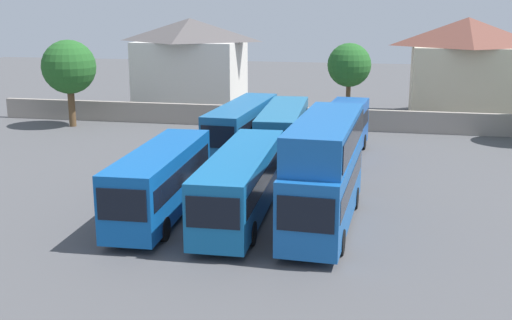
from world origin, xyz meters
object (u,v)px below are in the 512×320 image
Objects in this scene: bus_1 at (161,179)px; house_terrace_left at (191,64)px; bus_2 at (242,180)px; bus_3 at (325,167)px; house_terrace_centre at (465,67)px; tree_left_of_lot at (349,65)px; bus_6 at (342,129)px; tree_behind_wall at (69,67)px; bus_5 at (283,129)px; bus_4 at (242,125)px.

bus_1 is 33.37m from house_terrace_left.
house_terrace_left reaches higher than bus_1.
bus_1 is 3.97m from bus_2.
house_terrace_centre is at bearing 165.97° from bus_3.
tree_left_of_lot reaches higher than bus_2.
bus_3 is 1.02× the size of bus_6.
bus_2 is 1.16× the size of bus_6.
bus_1 is at bearing -118.21° from house_terrace_centre.
bus_1 is 1.42× the size of tree_behind_wall.
tree_behind_wall is (-23.32, -5.50, -0.10)m from tree_left_of_lot.
bus_5 is (-4.17, 13.72, -0.96)m from bus_3.
bus_5 is 1.14× the size of house_terrace_centre.
bus_6 is 1.38× the size of tree_behind_wall.
bus_3 is 0.92× the size of bus_5.
house_terrace_left is 1.40× the size of tree_behind_wall.
bus_6 is at bearing 90.73° from bus_5.
tree_behind_wall is (-7.36, -10.98, 0.50)m from house_terrace_left.
bus_4 reaches higher than bus_2.
bus_1 is 1.01× the size of house_terrace_left.
bus_3 is (4.09, -0.51, 1.03)m from bus_2.
tree_left_of_lot is at bearing 162.09° from bus_1.
bus_3 is (8.00, 0.17, 0.96)m from bus_1.
bus_3 reaches higher than bus_5.
house_terrace_centre is (17.79, 33.17, 2.74)m from bus_1.
bus_1 is at bearing -81.66° from bus_2.
bus_2 is at bearing -46.06° from tree_behind_wall.
house_terrace_centre is at bearing 32.13° from tree_left_of_lot.
bus_4 is (-7.19, 14.28, -0.93)m from bus_3.
bus_3 is at bearing 81.23° from bus_2.
bus_5 is at bearing 82.06° from bus_4.
tree_behind_wall is at bearing -128.90° from bus_3.
bus_5 reaches higher than bus_2.
bus_5 is at bearing -160.62° from bus_3.
tree_behind_wall is (-33.63, -11.98, 0.41)m from house_terrace_centre.
house_terrace_centre is at bearing 2.18° from house_terrace_left.
bus_1 is 1.01× the size of bus_3.
bus_1 is 26.64m from tree_behind_wall.
bus_1 is 37.73m from house_terrace_centre.
tree_behind_wall is at bearing -166.73° from tree_left_of_lot.
tree_behind_wall reaches higher than tree_left_of_lot.
bus_2 is 33.94m from house_terrace_left.
bus_3 is 1.47× the size of tree_left_of_lot.
tree_behind_wall is (-16.65, 6.74, 3.11)m from bus_4.
bus_4 is 20.18m from house_terrace_left.
bus_5 is at bearing 162.29° from bus_1.
tree_left_of_lot is (-0.39, 12.53, 3.19)m from bus_6.
bus_4 is at bearing -87.56° from bus_6.
bus_4 is at bearing -22.02° from tree_behind_wall.
tree_left_of_lot is at bearing 13.27° from tree_behind_wall.
bus_3 reaches higher than bus_1.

